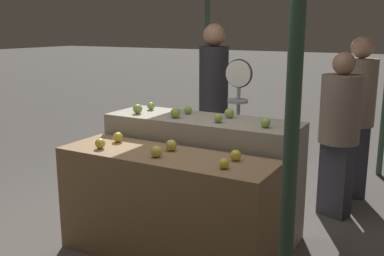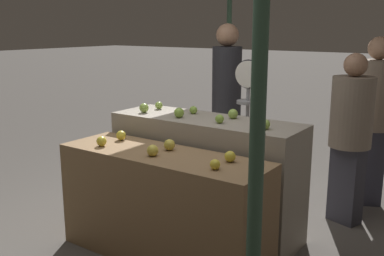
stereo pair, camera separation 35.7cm
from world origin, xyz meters
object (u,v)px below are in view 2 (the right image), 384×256
(produce_scale, at_px, (247,102))
(person_customer_left, at_px, (374,110))
(person_vendor_at_scale, at_px, (227,94))
(person_customer_right, at_px, (351,128))

(produce_scale, xyz_separation_m, person_customer_left, (0.99, 0.81, -0.09))
(person_vendor_at_scale, bearing_deg, produce_scale, 126.87)
(person_customer_left, xyz_separation_m, person_customer_right, (-0.06, -0.57, -0.09))
(produce_scale, height_order, person_customer_left, person_customer_left)
(produce_scale, xyz_separation_m, person_customer_right, (0.93, 0.24, -0.18))
(produce_scale, relative_size, person_customer_left, 0.87)
(person_customer_left, distance_m, person_customer_right, 0.58)
(produce_scale, height_order, person_customer_right, person_customer_right)
(person_customer_left, relative_size, person_customer_right, 1.09)
(person_customer_right, bearing_deg, produce_scale, 32.45)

